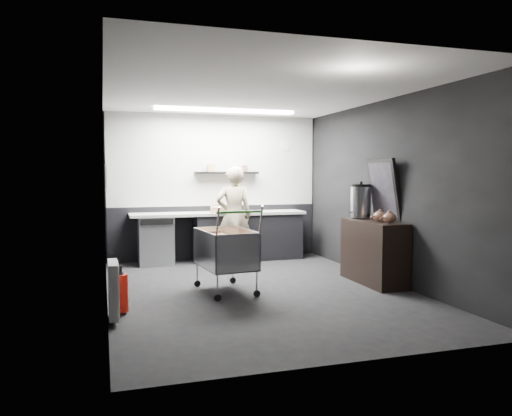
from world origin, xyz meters
name	(u,v)px	position (x,y,z in m)	size (l,w,h in m)	color
floor	(258,290)	(0.00, 0.00, 0.00)	(5.50, 5.50, 0.00)	black
ceiling	(258,92)	(0.00, 0.00, 2.70)	(5.50, 5.50, 0.00)	white
wall_back	(215,187)	(0.00, 2.75, 1.35)	(5.50, 5.50, 0.00)	black
wall_front	(357,205)	(0.00, -2.75, 1.35)	(5.50, 5.50, 0.00)	black
wall_left	(105,194)	(-2.00, 0.00, 1.35)	(5.50, 5.50, 0.00)	black
wall_right	(387,191)	(2.00, 0.00, 1.35)	(5.50, 5.50, 0.00)	black
kitchen_wall_panel	(215,160)	(0.00, 2.73, 1.85)	(3.95, 0.02, 1.70)	#B8B9B4
dado_panel	(215,232)	(0.00, 2.73, 0.50)	(3.95, 0.02, 1.00)	black
floating_shelf	(227,173)	(0.20, 2.62, 1.62)	(1.20, 0.22, 0.04)	black
wall_clock	(285,146)	(1.40, 2.72, 2.15)	(0.20, 0.20, 0.03)	silver
poster	(106,177)	(-1.98, 1.30, 1.55)	(0.02, 0.30, 0.40)	white
poster_red_band	(106,173)	(-1.98, 1.30, 1.62)	(0.01, 0.22, 0.10)	red
radiator	(113,289)	(-1.94, -0.90, 0.35)	(0.10, 0.50, 0.60)	silver
ceiling_strip	(226,111)	(0.00, 1.85, 2.67)	(2.40, 0.20, 0.04)	white
prep_counter	(226,236)	(0.14, 2.42, 0.46)	(3.20, 0.61, 0.90)	black
person	(234,216)	(0.17, 1.97, 0.86)	(0.63, 0.41, 1.73)	beige
shopping_cart	(225,252)	(-0.46, 0.05, 0.55)	(0.73, 1.09, 1.14)	silver
sideboard	(373,243)	(1.76, -0.03, 0.58)	(0.52, 1.22, 1.83)	black
fire_extinguisher	(121,292)	(-1.85, -0.65, 0.26)	(0.16, 0.16, 0.54)	red
cardboard_box	(224,209)	(0.09, 2.37, 0.95)	(0.50, 0.38, 0.10)	tan
pink_tub	(237,207)	(0.34, 2.42, 0.99)	(0.18, 0.18, 0.18)	silver
white_container	(227,208)	(0.13, 2.37, 0.97)	(0.17, 0.13, 0.15)	silver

